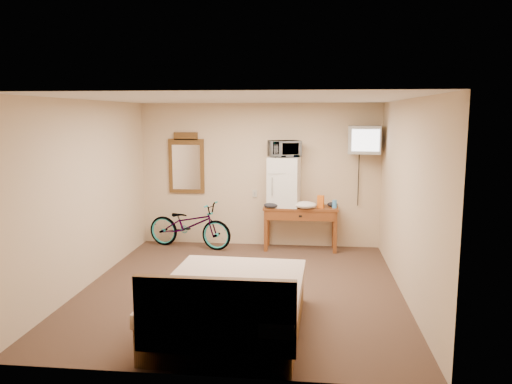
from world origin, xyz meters
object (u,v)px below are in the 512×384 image
at_px(mini_fridge, 284,182).
at_px(wall_mirror, 186,164).
at_px(blue_cup, 334,204).
at_px(bicycle, 190,225).
at_px(desk, 301,214).
at_px(microwave, 284,149).
at_px(bed, 231,306).
at_px(crt_television, 364,140).

bearing_deg(mini_fridge, wall_mirror, 173.06).
distance_m(blue_cup, bicycle, 2.52).
bearing_deg(desk, microwave, 168.72).
bearing_deg(desk, mini_fridge, 168.75).
xyz_separation_m(bicycle, bed, (1.25, -3.33, -0.11)).
xyz_separation_m(mini_fridge, crt_television, (1.32, -0.04, 0.72)).
relative_size(desk, crt_television, 2.05).
distance_m(microwave, bicycle, 2.11).
distance_m(microwave, blue_cup, 1.26).
distance_m(blue_cup, bed, 3.61).
bearing_deg(blue_cup, mini_fridge, 174.42).
bearing_deg(bicycle, bed, -146.96).
bearing_deg(crt_television, bed, -116.54).
relative_size(microwave, blue_cup, 3.74).
relative_size(wall_mirror, bed, 0.53).
distance_m(mini_fridge, crt_television, 1.50).
bearing_deg(wall_mirror, mini_fridge, -6.94).
height_order(desk, wall_mirror, wall_mirror).
bearing_deg(blue_cup, desk, 177.37).
relative_size(blue_cup, bicycle, 0.09).
height_order(crt_television, wall_mirror, crt_television).
bearing_deg(crt_television, mini_fridge, 178.29).
distance_m(mini_fridge, blue_cup, 0.93).
relative_size(desk, wall_mirror, 1.17).
height_order(crt_television, bicycle, crt_television).
bearing_deg(bed, wall_mirror, 110.54).
bearing_deg(microwave, bed, -117.90).
bearing_deg(wall_mirror, bicycle, -70.27).
distance_m(microwave, crt_television, 1.33).
relative_size(microwave, bicycle, 0.33).
height_order(desk, bed, bed).
xyz_separation_m(mini_fridge, bed, (-0.38, -3.44, -0.88)).
distance_m(desk, crt_television, 1.64).
bearing_deg(wall_mirror, bed, -69.46).
bearing_deg(bed, bicycle, 110.62).
xyz_separation_m(crt_television, wall_mirror, (-3.06, 0.25, -0.46)).
xyz_separation_m(blue_cup, bed, (-1.24, -3.35, -0.52)).
xyz_separation_m(microwave, bicycle, (-1.63, -0.11, -1.33)).
relative_size(desk, microwave, 2.51).
bearing_deg(blue_cup, wall_mirror, 173.51).
distance_m(mini_fridge, wall_mirror, 1.78).
xyz_separation_m(desk, wall_mirror, (-2.04, 0.27, 0.82)).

